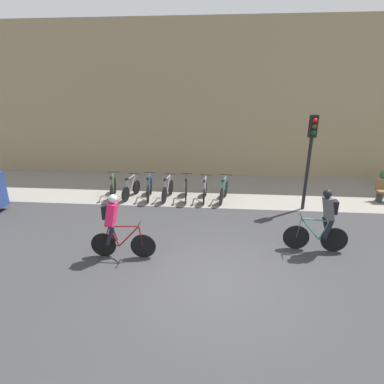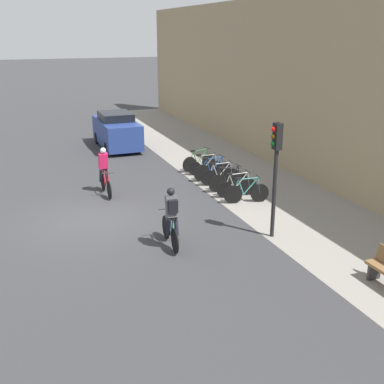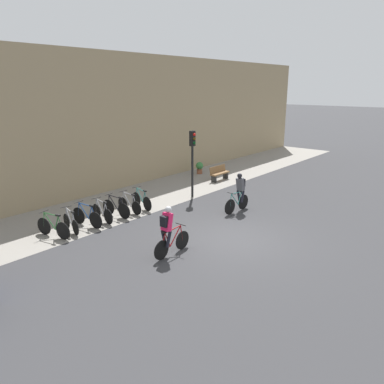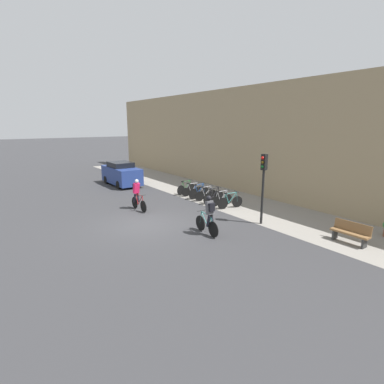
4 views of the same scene
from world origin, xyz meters
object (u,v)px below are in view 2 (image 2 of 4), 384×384
at_px(cyclist_grey, 171,217).
at_px(parked_bike_4, 228,180).
at_px(parked_bike_1, 206,166).
at_px(parked_bike_6, 246,192).
at_px(parked_bike_3, 220,175).
at_px(parked_bike_5, 237,186).
at_px(cyclist_pink, 104,169).
at_px(parked_car, 117,131).
at_px(parked_bike_2, 213,170).
at_px(traffic_light_pole, 276,159).
at_px(parked_bike_0, 199,161).

bearing_deg(cyclist_grey, parked_bike_4, 138.06).
height_order(parked_bike_1, parked_bike_6, parked_bike_6).
distance_m(parked_bike_3, parked_bike_6, 2.28).
bearing_deg(parked_bike_4, parked_bike_5, -0.08).
height_order(cyclist_pink, parked_car, parked_car).
xyz_separation_m(parked_bike_2, parked_bike_5, (2.28, -0.00, -0.03)).
relative_size(parked_bike_2, traffic_light_pole, 0.51).
height_order(cyclist_pink, parked_bike_3, cyclist_pink).
relative_size(parked_bike_0, parked_bike_3, 1.03).
bearing_deg(parked_bike_0, parked_bike_4, 0.00).
bearing_deg(parked_bike_2, cyclist_pink, -88.46).
xyz_separation_m(cyclist_pink, parked_bike_3, (0.64, 4.52, -0.55)).
distance_m(parked_bike_2, parked_bike_6, 3.03).
distance_m(parked_bike_1, parked_bike_4, 2.28).
xyz_separation_m(parked_bike_2, parked_bike_6, (3.03, 0.00, -0.01)).
distance_m(cyclist_pink, parked_bike_4, 4.76).
distance_m(cyclist_grey, parked_bike_5, 5.06).
height_order(parked_bike_0, parked_bike_4, parked_bike_4).
bearing_deg(parked_bike_0, parked_bike_6, 0.00).
distance_m(parked_bike_0, parked_car, 6.17).
bearing_deg(parked_bike_1, traffic_light_pole, -5.53).
xyz_separation_m(cyclist_grey, parked_bike_0, (-7.17, 3.72, -0.54)).
distance_m(cyclist_pink, parked_bike_3, 4.59).
distance_m(cyclist_grey, parked_bike_3, 6.18).
bearing_deg(parked_bike_4, parked_bike_0, -180.00).
xyz_separation_m(parked_bike_0, parked_bike_2, (1.52, 0.00, 0.01)).
distance_m(parked_bike_1, parked_bike_5, 3.04).
distance_m(cyclist_pink, parked_bike_6, 5.40).
relative_size(parked_bike_0, parked_bike_6, 1.02).
bearing_deg(parked_bike_2, parked_bike_4, 0.01).
relative_size(parked_bike_5, parked_car, 0.38).
bearing_deg(cyclist_pink, parked_car, 163.86).
xyz_separation_m(cyclist_grey, traffic_light_pole, (0.33, 3.07, 1.45)).
xyz_separation_m(cyclist_grey, parked_bike_6, (-2.62, 3.72, -0.54)).
bearing_deg(cyclist_pink, parked_bike_0, 109.94).
bearing_deg(cyclist_pink, parked_bike_3, 81.98).
bearing_deg(parked_bike_4, parked_bike_2, -179.99).
relative_size(cyclist_grey, parked_bike_3, 1.11).
xyz_separation_m(cyclist_grey, parked_bike_2, (-5.66, 3.72, -0.53)).
relative_size(cyclist_pink, traffic_light_pole, 0.52).
distance_m(parked_bike_3, parked_bike_4, 0.76).
distance_m(parked_bike_1, parked_car, 6.87).
height_order(parked_bike_1, parked_bike_3, parked_bike_3).
relative_size(parked_bike_3, parked_bike_4, 0.96).
relative_size(parked_bike_0, parked_bike_5, 1.03).
bearing_deg(cyclist_pink, traffic_light_pole, 33.37).
bearing_deg(cyclist_pink, cyclist_grey, 8.18).
relative_size(cyclist_grey, parked_bike_2, 1.03).
xyz_separation_m(parked_bike_3, parked_bike_5, (1.52, -0.00, -0.01)).
xyz_separation_m(parked_bike_2, parked_car, (-7.18, -2.40, 0.48)).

